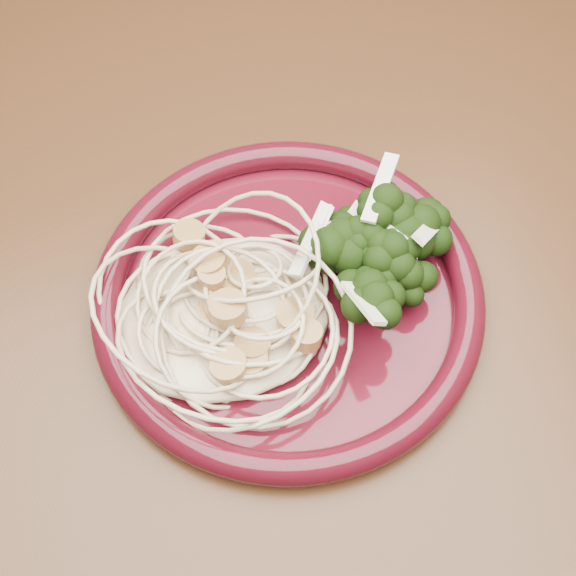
{
  "coord_description": "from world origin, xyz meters",
  "views": [
    {
      "loc": [
        -0.06,
        -0.31,
        1.24
      ],
      "look_at": [
        0.02,
        -0.04,
        0.77
      ],
      "focal_mm": 50.0,
      "sensor_mm": 36.0,
      "label": 1
    }
  ],
  "objects": [
    {
      "name": "dining_table",
      "position": [
        0.0,
        0.0,
        0.65
      ],
      "size": [
        1.2,
        0.8,
        0.75
      ],
      "color": "#472814",
      "rests_on": "ground"
    },
    {
      "name": "scallop_cluster",
      "position": [
        -0.03,
        -0.04,
        0.81
      ],
      "size": [
        0.14,
        0.14,
        0.04
      ],
      "primitive_type": null,
      "rotation": [
        0.0,
        0.0,
        0.1
      ],
      "color": "tan",
      "rests_on": "spaghetti_pile"
    },
    {
      "name": "onion_garnish",
      "position": [
        0.08,
        -0.03,
        0.81
      ],
      "size": [
        0.07,
        0.1,
        0.05
      ],
      "primitive_type": null,
      "rotation": [
        0.0,
        0.0,
        0.1
      ],
      "color": "beige",
      "rests_on": "broccoli_pile"
    },
    {
      "name": "broccoli_pile",
      "position": [
        0.08,
        -0.03,
        0.78
      ],
      "size": [
        0.1,
        0.16,
        0.05
      ],
      "primitive_type": "ellipsoid",
      "rotation": [
        0.0,
        0.0,
        0.1
      ],
      "color": "black",
      "rests_on": "dinner_plate"
    },
    {
      "name": "spaghetti_pile",
      "position": [
        -0.03,
        -0.04,
        0.77
      ],
      "size": [
        0.16,
        0.14,
        0.03
      ],
      "primitive_type": "ellipsoid",
      "rotation": [
        0.0,
        0.0,
        0.1
      ],
      "color": "beige",
      "rests_on": "dinner_plate"
    },
    {
      "name": "dinner_plate",
      "position": [
        0.02,
        -0.04,
        0.76
      ],
      "size": [
        0.3,
        0.3,
        0.02
      ],
      "rotation": [
        0.0,
        0.0,
        0.1
      ],
      "color": "#440B15",
      "rests_on": "dining_table"
    }
  ]
}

